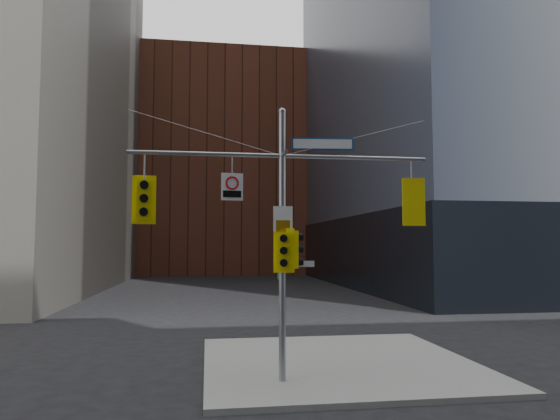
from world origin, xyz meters
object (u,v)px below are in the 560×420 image
object	(u,v)px
signal_assembly	(282,215)
traffic_light_pole_side	(294,250)
traffic_light_west_arm	(144,199)
traffic_light_east_arm	(412,202)
street_sign_blade	(323,144)
traffic_light_pole_front	(284,251)
regulatory_sign_arm	(232,186)

from	to	relation	value
signal_assembly	traffic_light_pole_side	distance (m)	0.96
traffic_light_west_arm	traffic_light_east_arm	xyz separation A→B (m)	(7.15, -0.01, -0.00)
signal_assembly	traffic_light_west_arm	bearing A→B (deg)	179.79
traffic_light_pole_side	street_sign_blade	xyz separation A→B (m)	(0.78, -0.01, 2.83)
traffic_light_west_arm	street_sign_blade	bearing A→B (deg)	-6.57
signal_assembly	traffic_light_west_arm	size ratio (longest dim) A/B	6.36
traffic_light_east_arm	street_sign_blade	bearing A→B (deg)	7.15
street_sign_blade	signal_assembly	bearing A→B (deg)	-173.80
traffic_light_pole_front	signal_assembly	bearing A→B (deg)	100.24
signal_assembly	traffic_light_east_arm	world-z (taller)	signal_assembly
signal_assembly	traffic_light_west_arm	xyz separation A→B (m)	(-3.55, 0.01, 0.38)
traffic_light_east_arm	traffic_light_pole_front	bearing A→B (deg)	11.46
traffic_light_west_arm	regulatory_sign_arm	world-z (taller)	regulatory_sign_arm
signal_assembly	regulatory_sign_arm	distance (m)	1.52
traffic_light_pole_side	traffic_light_pole_front	xyz separation A→B (m)	(-0.32, -0.28, -0.02)
signal_assembly	traffic_light_west_arm	world-z (taller)	signal_assembly
traffic_light_west_arm	regulatory_sign_arm	xyz separation A→B (m)	(2.23, -0.03, 0.37)
traffic_light_east_arm	regulatory_sign_arm	distance (m)	4.94
traffic_light_pole_front	street_sign_blade	world-z (taller)	street_sign_blade
traffic_light_pole_side	regulatory_sign_arm	world-z (taller)	regulatory_sign_arm
traffic_light_east_arm	traffic_light_pole_side	world-z (taller)	traffic_light_east_arm
traffic_light_pole_side	street_sign_blade	distance (m)	2.94
traffic_light_east_arm	traffic_light_pole_side	bearing A→B (deg)	7.00
regulatory_sign_arm	traffic_light_east_arm	bearing A→B (deg)	-7.57
traffic_light_pole_side	traffic_light_pole_front	world-z (taller)	traffic_light_pole_front
traffic_light_pole_side	street_sign_blade	bearing A→B (deg)	-97.50
traffic_light_pole_side	street_sign_blade	size ratio (longest dim) A/B	0.59
traffic_light_pole_front	traffic_light_pole_side	bearing A→B (deg)	51.13
street_sign_blade	traffic_light_east_arm	bearing A→B (deg)	6.00
traffic_light_west_arm	street_sign_blade	distance (m)	4.90
regulatory_sign_arm	traffic_light_west_arm	bearing A→B (deg)	171.33
traffic_light_west_arm	traffic_light_pole_front	world-z (taller)	traffic_light_west_arm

